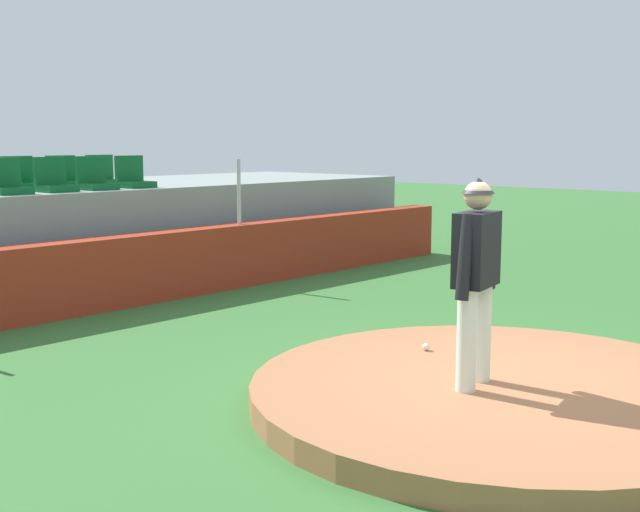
{
  "coord_description": "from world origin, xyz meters",
  "views": [
    {
      "loc": [
        -6.07,
        -3.39,
        2.28
      ],
      "look_at": [
        0.0,
        2.13,
        1.11
      ],
      "focal_mm": 45.56,
      "sensor_mm": 36.0,
      "label": 1
    }
  ],
  "objects": [
    {
      "name": "fielding_glove",
      "position": [
        0.53,
        0.62,
        0.26
      ],
      "size": [
        0.36,
        0.34,
        0.11
      ],
      "primitive_type": "ellipsoid",
      "rotation": [
        0.0,
        0.0,
        3.76
      ],
      "color": "brown",
      "rests_on": "pitchers_mound"
    },
    {
      "name": "stadium_chair_2",
      "position": [
        0.01,
        7.33,
        1.7
      ],
      "size": [
        0.48,
        0.44,
        0.5
      ],
      "rotation": [
        0.0,
        0.0,
        3.14
      ],
      "color": "#0E5928",
      "rests_on": "bleacher_platform"
    },
    {
      "name": "stadium_chair_9",
      "position": [
        1.42,
        8.24,
        1.7
      ],
      "size": [
        0.48,
        0.44,
        0.5
      ],
      "rotation": [
        0.0,
        0.0,
        3.14
      ],
      "color": "#0E5928",
      "rests_on": "bleacher_platform"
    },
    {
      "name": "bleacher_platform",
      "position": [
        0.0,
        8.68,
        0.77
      ],
      "size": [
        14.87,
        3.77,
        1.55
      ],
      "primitive_type": "cube",
      "color": "gray",
      "rests_on": "ground_plane"
    },
    {
      "name": "stadium_chair_1",
      "position": [
        -0.7,
        7.3,
        1.7
      ],
      "size": [
        0.48,
        0.44,
        0.5
      ],
      "rotation": [
        0.0,
        0.0,
        3.14
      ],
      "color": "#0E5928",
      "rests_on": "bleacher_platform"
    },
    {
      "name": "stadium_chair_8",
      "position": [
        0.69,
        8.19,
        1.7
      ],
      "size": [
        0.48,
        0.44,
        0.5
      ],
      "rotation": [
        0.0,
        0.0,
        3.14
      ],
      "color": "#0E5928",
      "rests_on": "bleacher_platform"
    },
    {
      "name": "pitchers_mound",
      "position": [
        0.0,
        0.0,
        0.1
      ],
      "size": [
        4.37,
        4.37,
        0.21
      ],
      "primitive_type": "cylinder",
      "color": "#A56944",
      "rests_on": "ground_plane"
    },
    {
      "name": "pitcher",
      "position": [
        -0.24,
        0.14,
        1.24
      ],
      "size": [
        0.76,
        0.34,
        1.77
      ],
      "rotation": [
        0.0,
        0.0,
        0.19
      ],
      "color": "white",
      "rests_on": "pitchers_mound"
    },
    {
      "name": "baseball",
      "position": [
        0.45,
        1.11,
        0.25
      ],
      "size": [
        0.07,
        0.07,
        0.07
      ],
      "primitive_type": "sphere",
      "color": "white",
      "rests_on": "pitchers_mound"
    },
    {
      "name": "stadium_chair_7",
      "position": [
        -0.03,
        8.21,
        1.7
      ],
      "size": [
        0.48,
        0.44,
        0.5
      ],
      "rotation": [
        0.0,
        0.0,
        3.14
      ],
      "color": "#0E5928",
      "rests_on": "bleacher_platform"
    },
    {
      "name": "ground_plane",
      "position": [
        0.0,
        0.0,
        0.0
      ],
      "size": [
        60.0,
        60.0,
        0.0
      ],
      "primitive_type": "plane",
      "color": "#366C31"
    },
    {
      "name": "stadium_chair_3",
      "position": [
        0.68,
        7.33,
        1.7
      ],
      "size": [
        0.48,
        0.44,
        0.5
      ],
      "rotation": [
        0.0,
        0.0,
        3.14
      ],
      "color": "#0E5928",
      "rests_on": "bleacher_platform"
    },
    {
      "name": "stadium_chair_4",
      "position": [
        1.38,
        7.34,
        1.7
      ],
      "size": [
        0.48,
        0.44,
        0.5
      ],
      "rotation": [
        0.0,
        0.0,
        3.14
      ],
      "color": "#0E5928",
      "rests_on": "bleacher_platform"
    },
    {
      "name": "brick_barrier",
      "position": [
        0.0,
        6.08,
        0.49
      ],
      "size": [
        14.94,
        0.4,
        0.97
      ],
      "primitive_type": "cube",
      "color": "#9B2F1B",
      "rests_on": "ground_plane"
    },
    {
      "name": "fence_post_right",
      "position": [
        2.46,
        6.08,
        1.48
      ],
      "size": [
        0.06,
        0.06,
        1.02
      ],
      "primitive_type": "cylinder",
      "color": "silver",
      "rests_on": "brick_barrier"
    }
  ]
}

